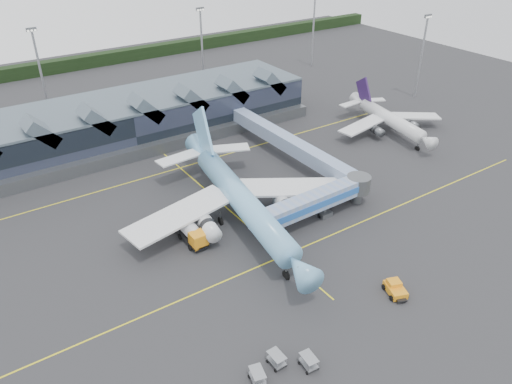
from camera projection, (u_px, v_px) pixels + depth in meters
ground at (255, 232)px, 84.25m from camera, size 260.00×260.00×0.00m
taxi_stripes at (224, 206)px, 91.39m from camera, size 120.00×60.00×0.01m
tree_line_far at (66, 65)px, 161.77m from camera, size 260.00×4.00×4.00m
terminal at (120, 122)px, 113.14m from camera, size 90.00×22.25×12.52m
light_masts at (189, 55)px, 132.85m from camera, size 132.40×42.56×22.45m
main_airliner at (239, 196)px, 85.53m from camera, size 40.98×47.61×15.32m
regional_jet at (388, 118)px, 118.92m from camera, size 27.60×30.50×10.50m
jet_bridge at (321, 200)px, 86.01m from camera, size 25.50×4.39×5.54m
fuel_truck at (187, 228)px, 81.94m from camera, size 3.01×10.20×3.42m
pushback_tug at (395, 289)px, 70.77m from camera, size 3.56×4.48×1.80m
baggage_carts at (281, 365)px, 59.06m from camera, size 8.25×4.85×1.64m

